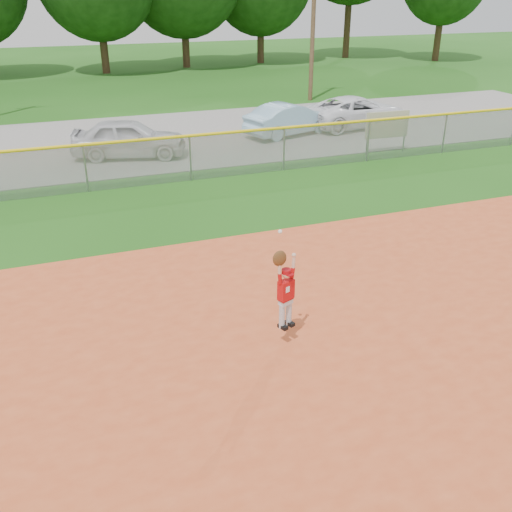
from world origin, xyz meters
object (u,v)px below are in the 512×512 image
Objects in this scene: sponsor_sign at (387,126)px; ballplayer at (285,289)px; car_white_a at (129,138)px; car_white_b at (357,112)px; car_blue at (290,119)px.

ballplayer reaches higher than sponsor_sign.
car_white_a is 9.75m from sponsor_sign.
car_white_a is 0.85× the size of car_white_b.
sponsor_sign reaches higher than car_blue.
ballplayer is (-9.88, -14.97, 0.44)m from car_white_b.
sponsor_sign reaches higher than car_white_b.
car_white_b is (3.47, 0.37, 0.01)m from car_blue.
sponsor_sign reaches higher than car_white_a.
sponsor_sign is at bearing -91.71° from car_white_a.
ballplayer is at bearing 140.17° from car_white_b.
car_white_b is at bearing -101.14° from car_blue.
sponsor_sign is at bearing -166.82° from car_blue.
car_white_a is at bearing 163.38° from sponsor_sign.
car_white_b is 2.55× the size of ballplayer.
car_blue is at bearing 89.68° from car_white_b.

